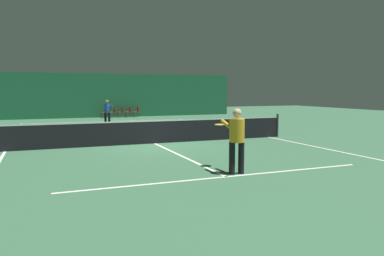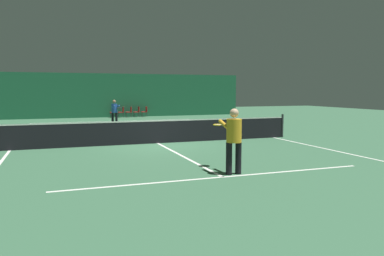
{
  "view_description": "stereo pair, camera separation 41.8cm",
  "coord_description": "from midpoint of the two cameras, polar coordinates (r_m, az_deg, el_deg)",
  "views": [
    {
      "loc": [
        -4.24,
        -14.62,
        2.16
      ],
      "look_at": [
        0.16,
        -3.7,
        0.97
      ],
      "focal_mm": 35.0,
      "sensor_mm": 36.0,
      "label": 1
    },
    {
      "loc": [
        -3.85,
        -14.77,
        2.16
      ],
      "look_at": [
        0.16,
        -3.7,
        0.97
      ],
      "focal_mm": 35.0,
      "sensor_mm": 36.0,
      "label": 2
    }
  ],
  "objects": [
    {
      "name": "player_far",
      "position": [
        23.83,
        -11.22,
        2.65
      ],
      "size": [
        0.57,
        1.35,
        1.57
      ],
      "rotation": [
        0.0,
        0.0,
        -1.39
      ],
      "color": "black",
      "rests_on": "ground"
    },
    {
      "name": "court_line_sideline_right",
      "position": [
        17.65,
        13.01,
        -1.42
      ],
      "size": [
        0.1,
        23.8,
        0.0
      ],
      "color": "white",
      "rests_on": "ground"
    },
    {
      "name": "player_near",
      "position": [
        9.69,
        7.53,
        -1.22
      ],
      "size": [
        0.43,
        1.37,
        1.7
      ],
      "rotation": [
        0.0,
        0.0,
        1.55
      ],
      "color": "black",
      "rests_on": "ground"
    },
    {
      "name": "courtside_chair_1",
      "position": [
        30.59,
        -10.28,
        2.51
      ],
      "size": [
        0.44,
        0.44,
        0.84
      ],
      "rotation": [
        0.0,
        0.0,
        -1.57
      ],
      "color": "#2D2D2D",
      "rests_on": "ground"
    },
    {
      "name": "courtside_chair_0",
      "position": [
        30.49,
        -11.46,
        2.48
      ],
      "size": [
        0.44,
        0.44,
        0.84
      ],
      "rotation": [
        0.0,
        0.0,
        -1.57
      ],
      "color": "#2D2D2D",
      "rests_on": "ground"
    },
    {
      "name": "courtside_chair_4",
      "position": [
        30.96,
        -6.8,
        2.6
      ],
      "size": [
        0.44,
        0.44,
        0.84
      ],
      "rotation": [
        0.0,
        0.0,
        -1.57
      ],
      "color": "#2D2D2D",
      "rests_on": "ground"
    },
    {
      "name": "court_line_service_far",
      "position": [
        21.59,
        -9.01,
        -0.06
      ],
      "size": [
        8.25,
        0.1,
        0.0
      ],
      "color": "white",
      "rests_on": "ground"
    },
    {
      "name": "court_line_service_near",
      "position": [
        9.47,
        5.98,
        -7.44
      ],
      "size": [
        8.25,
        0.1,
        0.0
      ],
      "color": "white",
      "rests_on": "ground"
    },
    {
      "name": "tennis_net",
      "position": [
        15.33,
        -4.49,
        -0.45
      ],
      "size": [
        12.0,
        0.1,
        1.07
      ],
      "color": "black",
      "rests_on": "ground"
    },
    {
      "name": "courtside_chair_2",
      "position": [
        30.7,
        -9.11,
        2.54
      ],
      "size": [
        0.44,
        0.44,
        0.84
      ],
      "rotation": [
        0.0,
        0.0,
        -1.57
      ],
      "color": "#2D2D2D",
      "rests_on": "ground"
    },
    {
      "name": "court_line_centre",
      "position": [
        15.39,
        -4.47,
        -2.33
      ],
      "size": [
        0.1,
        12.8,
        0.0
      ],
      "color": "white",
      "rests_on": "ground"
    },
    {
      "name": "court_line_baseline_far",
      "position": [
        26.99,
        -11.22,
        1.05
      ],
      "size": [
        11.0,
        0.1,
        0.0
      ],
      "color": "white",
      "rests_on": "ground"
    },
    {
      "name": "court_line_sideline_left",
      "position": [
        14.92,
        -25.32,
        -3.12
      ],
      "size": [
        0.1,
        23.8,
        0.0
      ],
      "color": "white",
      "rests_on": "ground"
    },
    {
      "name": "backdrop_curtain",
      "position": [
        30.93,
        -12.44,
        4.87
      ],
      "size": [
        23.0,
        0.12,
        3.52
      ],
      "color": "#1E5B3D",
      "rests_on": "ground"
    },
    {
      "name": "ground_plane",
      "position": [
        15.39,
        -4.47,
        -2.34
      ],
      "size": [
        60.0,
        60.0,
        0.0
      ],
      "primitive_type": "plane",
      "color": "#386647"
    },
    {
      "name": "courtside_chair_3",
      "position": [
        30.82,
        -7.95,
        2.57
      ],
      "size": [
        0.44,
        0.44,
        0.84
      ],
      "rotation": [
        0.0,
        0.0,
        -1.57
      ],
      "color": "#2D2D2D",
      "rests_on": "ground"
    }
  ]
}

